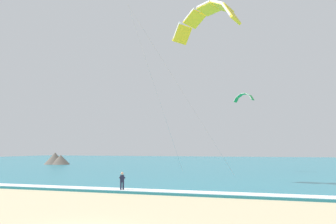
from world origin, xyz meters
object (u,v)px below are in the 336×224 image
at_px(kite_distant, 244,96).
at_px(kitesurfer, 122,181).
at_px(surfboard, 122,192).
at_px(kite_primary, 206,17).

bearing_deg(kite_distant, kitesurfer, -104.96).
bearing_deg(surfboard, kite_distant, 75.06).
bearing_deg(kite_primary, surfboard, -126.02).
relative_size(surfboard, kite_primary, 0.08).
xyz_separation_m(kitesurfer, kite_primary, (5.69, 7.80, 16.33)).
height_order(kitesurfer, kite_primary, kite_primary).
relative_size(surfboard, kitesurfer, 0.86).
relative_size(kitesurfer, kite_primary, 0.10).
relative_size(kitesurfer, kite_distant, 0.50).
height_order(surfboard, kite_distant, kite_distant).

